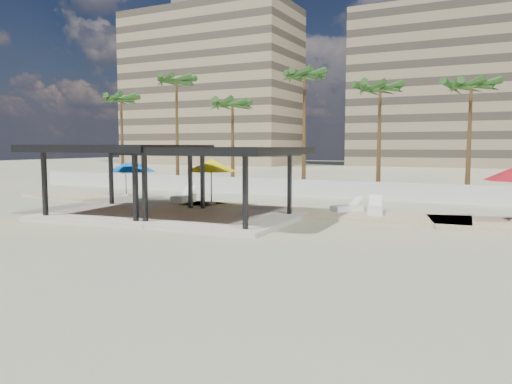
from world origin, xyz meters
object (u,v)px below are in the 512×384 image
pavilion_central (221,177)px  lounger_c (375,209)px  umbrella_a (126,167)px  lounger_a (184,198)px  lounger_b (348,208)px  pavilion_west (121,173)px

pavilion_central → lounger_c: (6.24, 5.23, -1.77)m
umbrella_a → lounger_a: (5.78, -1.21, -1.77)m
umbrella_a → lounger_b: size_ratio=1.54×
pavilion_central → lounger_c: size_ratio=3.15×
umbrella_a → pavilion_west: bearing=-50.0°
lounger_a → lounger_b: size_ratio=1.24×
umbrella_a → lounger_b: bearing=-4.3°
pavilion_central → umbrella_a: size_ratio=2.42×
pavilion_central → lounger_a: pavilion_central is taller
umbrella_a → lounger_a: bearing=-11.8°
pavilion_central → lounger_a: bearing=136.0°
pavilion_central → lounger_b: pavilion_central is taller
umbrella_a → lounger_c: bearing=-4.1°
umbrella_a → lounger_b: (16.41, -1.22, -1.80)m
pavilion_central → lounger_a: (-5.87, 5.30, -1.75)m
lounger_c → pavilion_west: bearing=102.7°
lounger_b → pavilion_central: bearing=170.4°
pavilion_west → lounger_b: size_ratio=4.08×
pavilion_central → lounger_c: 8.33m
pavilion_central → umbrella_a: bearing=148.8°
pavilion_central → lounger_b: (4.75, 5.29, -1.79)m
umbrella_a → lounger_c: 18.03m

